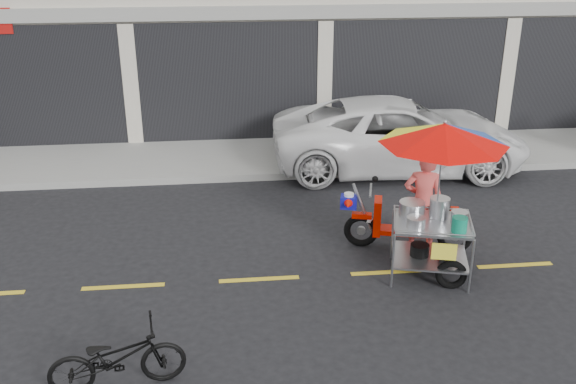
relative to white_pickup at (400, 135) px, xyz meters
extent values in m
plane|color=black|center=(-1.33, -4.47, -0.76)|extent=(90.00, 90.00, 0.00)
cube|color=gray|center=(-1.33, 1.03, -0.68)|extent=(45.00, 3.00, 0.15)
cube|color=black|center=(-1.33, 2.00, 0.69)|extent=(35.28, 0.06, 2.90)
cube|color=gray|center=(-1.33, 1.98, 2.34)|extent=(36.00, 0.12, 0.30)
cube|color=gold|center=(-1.33, -4.47, -0.75)|extent=(42.00, 0.10, 0.01)
imported|color=white|center=(0.00, 0.00, 0.00)|extent=(5.59, 2.85, 1.51)
imported|color=black|center=(-5.08, -6.72, -0.35)|extent=(1.60, 0.75, 0.81)
torus|color=black|center=(-1.59, -3.56, -0.48)|extent=(0.58, 0.25, 0.57)
torus|color=black|center=(-0.13, -3.94, -0.48)|extent=(0.58, 0.25, 0.57)
cylinder|color=#9EA0A5|center=(-1.59, -3.56, -0.48)|extent=(0.15, 0.09, 0.14)
cylinder|color=#9EA0A5|center=(-0.13, -3.94, -0.48)|extent=(0.15, 0.09, 0.14)
cube|color=red|center=(-1.59, -3.56, -0.21)|extent=(0.34, 0.20, 0.08)
cylinder|color=#9EA0A5|center=(-1.59, -3.56, -0.05)|extent=(0.37, 0.14, 0.81)
cube|color=red|center=(-1.35, -3.62, -0.21)|extent=(0.20, 0.36, 0.60)
cube|color=red|center=(-0.91, -3.74, -0.44)|extent=(0.85, 0.47, 0.08)
cube|color=red|center=(-0.47, -3.85, -0.21)|extent=(0.79, 0.44, 0.40)
cube|color=black|center=(-0.57, -3.82, 0.03)|extent=(0.69, 0.40, 0.10)
cylinder|color=#9EA0A5|center=(-1.47, -3.59, 0.25)|extent=(0.17, 0.54, 0.04)
sphere|color=black|center=(-1.36, -3.41, 0.37)|extent=(0.10, 0.10, 0.10)
cylinder|color=white|center=(-1.47, -3.59, -0.28)|extent=(0.15, 0.15, 0.05)
cube|color=#0F0F8B|center=(-1.80, -3.50, 0.03)|extent=(0.31, 0.28, 0.20)
cylinder|color=white|center=(-1.80, -3.50, 0.15)|extent=(0.20, 0.20, 0.05)
cone|color=red|center=(-1.84, -3.67, 0.05)|extent=(0.23, 0.26, 0.18)
torus|color=black|center=(-0.57, -5.01, -0.54)|extent=(0.47, 0.21, 0.46)
cylinder|color=#9EA0A5|center=(-1.42, -4.90, -0.33)|extent=(0.04, 0.04, 0.85)
cylinder|color=#9EA0A5|center=(-1.19, -4.02, -0.33)|extent=(0.04, 0.04, 0.85)
cylinder|color=#9EA0A5|center=(-0.35, -5.17, -0.33)|extent=(0.04, 0.04, 0.85)
cylinder|color=#9EA0A5|center=(-0.12, -4.30, -0.33)|extent=(0.04, 0.04, 0.85)
cube|color=#9EA0A5|center=(-0.77, -4.60, -0.46)|extent=(1.29, 1.15, 0.03)
cube|color=#9EA0A5|center=(-0.77, -4.60, 0.10)|extent=(1.29, 1.15, 0.04)
cylinder|color=#9EA0A5|center=(-0.88, -5.04, 0.16)|extent=(1.07, 0.30, 0.02)
cylinder|color=#9EA0A5|center=(-0.66, -4.16, 0.16)|extent=(1.07, 0.30, 0.02)
cylinder|color=#9EA0A5|center=(-1.30, -4.46, 0.16)|extent=(0.25, 0.88, 0.02)
cylinder|color=#9EA0A5|center=(-0.24, -4.74, 0.16)|extent=(0.25, 0.88, 0.02)
cylinder|color=#9EA0A5|center=(-0.66, -4.16, -0.46)|extent=(0.23, 0.74, 0.04)
cylinder|color=#9EA0A5|center=(-0.66, -4.16, 0.05)|extent=(0.23, 0.74, 0.04)
cube|color=yellow|center=(-0.75, -5.10, -0.10)|extent=(0.34, 0.11, 0.25)
cylinder|color=#B7B7BC|center=(-1.01, -4.33, 0.22)|extent=(0.46, 0.46, 0.20)
cylinder|color=#B7B7BC|center=(-0.62, -4.41, 0.26)|extent=(0.36, 0.36, 0.28)
cylinder|color=#B7B7BC|center=(-0.39, -4.65, 0.20)|extent=(0.29, 0.29, 0.16)
cylinder|color=#B7B7BC|center=(-1.06, -4.71, 0.18)|extent=(0.33, 0.33, 0.13)
cylinder|color=#0E805E|center=(-0.49, -4.93, 0.23)|extent=(0.27, 0.27, 0.22)
cylinder|color=black|center=(-0.92, -4.56, -0.35)|extent=(0.34, 0.34, 0.18)
cylinder|color=black|center=(-0.53, -4.66, -0.36)|extent=(0.29, 0.29, 0.16)
cylinder|color=#9EA0A5|center=(-0.70, -4.52, 0.85)|extent=(0.03, 0.03, 1.50)
sphere|color=#9EA0A5|center=(-0.70, -4.52, 1.62)|extent=(0.06, 0.06, 0.06)
imported|color=#EA504B|center=(-0.67, -3.80, 0.09)|extent=(0.70, 0.55, 1.70)
camera|label=1|loc=(-3.79, -12.84, 4.14)|focal=40.00mm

